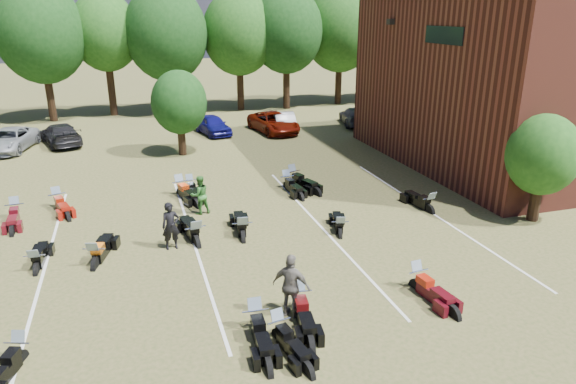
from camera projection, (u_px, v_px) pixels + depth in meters
name	position (u px, v px, depth m)	size (l,w,h in m)	color
ground	(296.00, 267.00, 17.12)	(160.00, 160.00, 0.00)	brown
car_2	(9.00, 140.00, 31.08)	(2.23, 4.84, 1.34)	gray
car_3	(60.00, 134.00, 32.53)	(1.89, 4.65, 1.35)	black
car_4	(213.00, 125.00, 35.25)	(1.57, 3.90, 1.33)	#0D0C58
car_5	(283.00, 120.00, 36.70)	(1.39, 3.97, 1.31)	beige
car_6	(274.00, 122.00, 35.84)	(2.29, 4.97, 1.38)	#621105
car_7	(355.00, 116.00, 38.18)	(1.82, 4.48, 1.30)	#3C3D41
person_black	(171.00, 226.00, 18.17)	(0.63, 0.42, 1.74)	black
person_green	(200.00, 195.00, 21.37)	(0.81, 0.63, 1.66)	#306E29
person_grey	(291.00, 286.00, 14.08)	(1.10, 0.46, 1.88)	#615B53
motorcycle_2	(21.00, 362.00, 12.49)	(0.65, 2.04, 1.14)	black
motorcycle_3	(256.00, 331.00, 13.71)	(0.74, 2.32, 1.29)	black
motorcycle_4	(279.00, 339.00, 13.34)	(0.67, 2.10, 1.17)	black
motorcycle_5	(299.00, 311.00, 14.59)	(0.76, 2.40, 1.34)	black
motorcycle_6	(417.00, 289.00, 15.76)	(0.72, 2.27, 1.26)	#410910
motorcycle_8	(96.00, 267.00, 17.13)	(0.76, 2.38, 1.33)	black
motorcycle_9	(37.00, 272.00, 16.78)	(0.68, 2.14, 1.20)	black
motorcycle_10	(243.00, 240.00, 19.15)	(0.77, 2.42, 1.35)	black
motorcycle_11	(197.00, 245.00, 18.73)	(0.80, 2.50, 1.39)	black
motorcycle_12	(340.00, 236.00, 19.47)	(0.67, 2.10, 1.17)	black
motorcycle_13	(429.00, 212.00, 21.78)	(0.73, 2.29, 1.27)	black
motorcycle_14	(17.00, 219.00, 21.08)	(0.74, 2.31, 1.29)	#500B13
motorcycle_15	(59.00, 208.00, 22.26)	(0.73, 2.30, 1.28)	maroon
motorcycle_17	(181.00, 195.00, 23.76)	(0.78, 2.45, 1.37)	black
motorcycle_18	(190.00, 192.00, 24.22)	(0.66, 2.08, 1.16)	black
motorcycle_19	(293.00, 185.00, 25.18)	(0.81, 2.53, 1.41)	black
motorcycle_20	(287.00, 189.00, 24.65)	(0.72, 2.26, 1.26)	black
tree_line	(171.00, 34.00, 40.83)	(56.00, 6.00, 9.79)	black
young_tree_near_building	(543.00, 155.00, 20.05)	(2.80, 2.80, 4.16)	black
young_tree_midfield	(179.00, 102.00, 29.47)	(3.20, 3.20, 4.70)	black
parking_lines	(194.00, 242.00, 18.98)	(20.10, 14.00, 0.01)	silver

